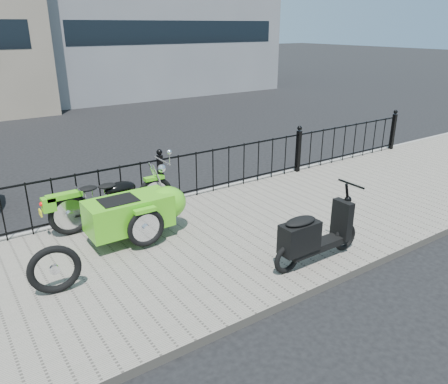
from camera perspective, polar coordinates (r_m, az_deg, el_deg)
ground at (r=7.44m, az=-3.51°, el=-5.54°), size 120.00×120.00×0.00m
sidewalk at (r=7.03m, az=-1.40°, el=-6.61°), size 30.00×3.80×0.12m
curb at (r=8.57m, az=-8.48°, el=-1.57°), size 30.00×0.10×0.12m
iron_fence at (r=8.27m, az=-8.25°, el=1.50°), size 14.11×0.11×1.08m
motorcycle_sidecar at (r=7.10m, az=-11.43°, el=-2.00°), size 2.28×1.48×0.98m
scooter at (r=6.29m, az=11.52°, el=-5.68°), size 1.60×0.47×1.08m
spare_tire at (r=5.94m, az=-21.25°, el=-9.43°), size 0.67×0.17×0.66m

